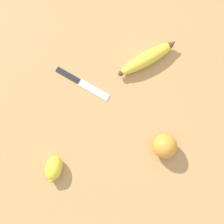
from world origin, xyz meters
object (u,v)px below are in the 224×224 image
paring_knife (80,82)px  orange (165,146)px  banana (147,58)px  lemon (54,168)px

paring_knife → orange: bearing=81.5°
orange → paring_knife: (0.28, -0.15, -0.03)m
banana → lemon: bearing=-159.9°
orange → lemon: bearing=22.0°
banana → paring_knife: size_ratio=0.95×
banana → orange: 0.27m
banana → lemon: (0.21, 0.38, 0.00)m
banana → lemon: 0.43m
paring_knife → lemon: bearing=15.9°
lemon → paring_knife: bearing=-93.7°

